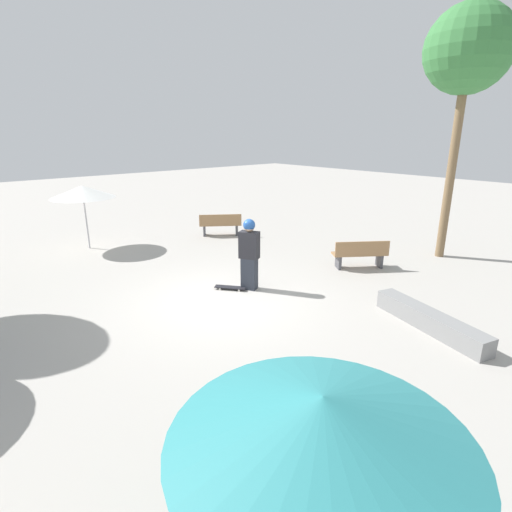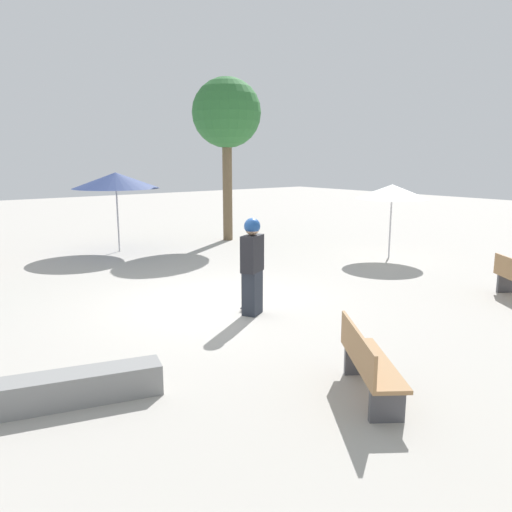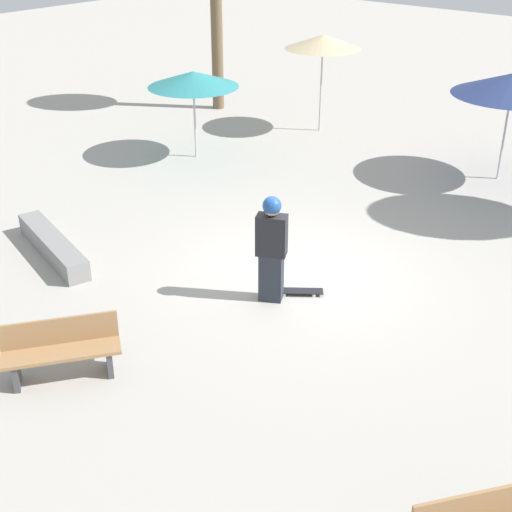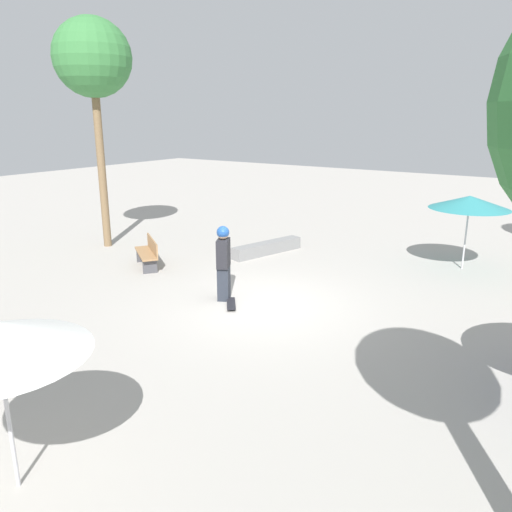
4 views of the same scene
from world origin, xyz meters
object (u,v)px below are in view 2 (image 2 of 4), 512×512
object	(u,v)px
bench_far	(368,363)
shade_umbrella_navy	(116,180)
skateboard	(251,303)
shade_umbrella_white	(392,192)
concrete_ledge	(49,392)
palm_tree_center_right	(227,115)
skater_main	(252,263)

from	to	relation	value
bench_far	shade_umbrella_navy	distance (m)	11.41
skateboard	shade_umbrella_white	distance (m)	6.61
shade_umbrella_white	concrete_ledge	bearing A→B (deg)	-163.19
skateboard	shade_umbrella_navy	xyz separation A→B (m)	(0.33, 7.27, 2.16)
skateboard	concrete_ledge	xyz separation A→B (m)	(-4.35, -1.79, 0.13)
bench_far	shade_umbrella_white	size ratio (longest dim) A/B	0.73
shade_umbrella_navy	palm_tree_center_right	size ratio (longest dim) A/B	0.47
concrete_ledge	palm_tree_center_right	size ratio (longest dim) A/B	0.47
skateboard	shade_umbrella_navy	world-z (taller)	shade_umbrella_navy
concrete_ledge	skater_main	bearing A→B (deg)	18.61
bench_far	skater_main	bearing A→B (deg)	-159.02
concrete_ledge	shade_umbrella_navy	size ratio (longest dim) A/B	1.00
shade_umbrella_navy	shade_umbrella_white	world-z (taller)	shade_umbrella_navy
skater_main	skateboard	xyz separation A→B (m)	(0.27, 0.41, -0.93)
bench_far	skateboard	bearing A→B (deg)	-161.31
skater_main	shade_umbrella_navy	bearing A→B (deg)	58.04
skater_main	skateboard	distance (m)	1.05
skater_main	shade_umbrella_white	bearing A→B (deg)	-11.84
palm_tree_center_right	skateboard	bearing A→B (deg)	-121.58
shade_umbrella_navy	palm_tree_center_right	xyz separation A→B (m)	(3.99, -0.25, 2.12)
bench_far	shade_umbrella_white	world-z (taller)	shade_umbrella_white
concrete_ledge	shade_umbrella_navy	distance (m)	10.39
concrete_ledge	palm_tree_center_right	bearing A→B (deg)	45.48
skater_main	bench_far	world-z (taller)	skater_main
skateboard	shade_umbrella_navy	distance (m)	7.60
shade_umbrella_white	skater_main	bearing A→B (deg)	-164.35
shade_umbrella_navy	shade_umbrella_white	xyz separation A→B (m)	(5.85, -5.88, -0.27)
skater_main	concrete_ledge	size ratio (longest dim) A/B	0.69
skateboard	skater_main	bearing A→B (deg)	-161.45
palm_tree_center_right	skater_main	bearing A→B (deg)	-121.69
skater_main	shade_umbrella_navy	xyz separation A→B (m)	(0.60, 7.69, 1.23)
shade_umbrella_white	skateboard	bearing A→B (deg)	-167.29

